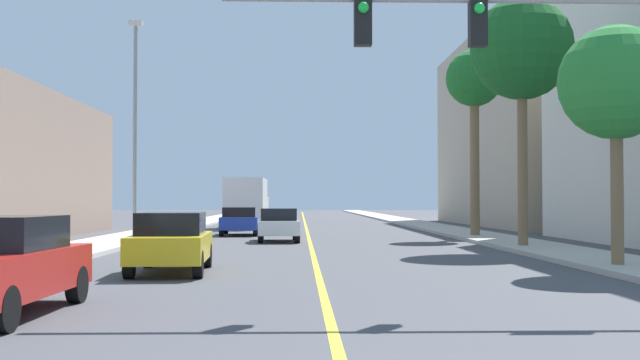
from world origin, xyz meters
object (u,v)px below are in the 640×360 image
at_px(palm_mid, 522,50).
at_px(traffic_signal_mast, 561,59).
at_px(car_yellow, 171,242).
at_px(street_lamp, 135,120).
at_px(palm_far, 474,83).
at_px(car_white, 279,225).
at_px(palm_near, 616,84).
at_px(car_blue, 240,220).
at_px(delivery_truck, 247,202).

bearing_deg(palm_mid, traffic_signal_mast, -103.50).
bearing_deg(palm_mid, car_yellow, -141.99).
relative_size(street_lamp, palm_far, 1.03).
xyz_separation_m(street_lamp, car_white, (5.93, 1.33, -4.41)).
distance_m(palm_mid, palm_far, 8.46).
bearing_deg(street_lamp, palm_near, -40.29).
relative_size(palm_mid, palm_far, 1.03).
height_order(traffic_signal_mast, palm_far, palm_far).
relative_size(traffic_signal_mast, palm_mid, 1.01).
height_order(palm_near, car_white, palm_near).
distance_m(car_white, car_blue, 6.55).
relative_size(traffic_signal_mast, car_blue, 2.15).
xyz_separation_m(palm_mid, car_blue, (-11.19, 11.74, -6.53)).
bearing_deg(car_yellow, car_white, 78.36).
height_order(street_lamp, palm_far, street_lamp).
distance_m(car_yellow, delivery_truck, 30.39).
xyz_separation_m(car_yellow, car_blue, (0.12, 20.58, -0.01)).
height_order(street_lamp, palm_near, street_lamp).
relative_size(palm_far, car_yellow, 2.13).
distance_m(street_lamp, car_blue, 9.49).
height_order(car_yellow, delivery_truck, delivery_truck).
distance_m(palm_far, delivery_truck, 18.44).
distance_m(traffic_signal_mast, car_white, 20.72).
distance_m(street_lamp, palm_near, 19.61).
bearing_deg(car_white, palm_mid, -33.66).
bearing_deg(palm_mid, palm_near, -90.20).
height_order(car_white, car_blue, car_white).
distance_m(car_blue, delivery_truck, 9.85).
distance_m(street_lamp, palm_mid, 15.71).
bearing_deg(street_lamp, palm_far, 15.60).
relative_size(palm_near, delivery_truck, 0.84).
relative_size(palm_mid, delivery_truck, 1.24).
height_order(street_lamp, car_white, street_lamp).
distance_m(palm_mid, car_white, 12.48).
distance_m(street_lamp, palm_far, 15.90).
bearing_deg(street_lamp, car_blue, 63.24).
distance_m(palm_near, palm_mid, 8.83).
distance_m(palm_mid, delivery_truck, 25.05).
distance_m(car_yellow, car_blue, 20.58).
distance_m(street_lamp, car_yellow, 14.26).
bearing_deg(street_lamp, palm_mid, -15.73).
distance_m(palm_far, car_yellow, 21.79).
bearing_deg(car_white, palm_near, -59.36).
bearing_deg(car_yellow, palm_mid, 35.29).
xyz_separation_m(street_lamp, delivery_truck, (3.48, 17.32, -3.46)).
distance_m(palm_near, car_yellow, 11.97).
relative_size(car_yellow, car_white, 1.07).
height_order(traffic_signal_mast, delivery_truck, traffic_signal_mast).
bearing_deg(car_yellow, car_blue, 86.96).
relative_size(palm_near, palm_far, 0.69).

